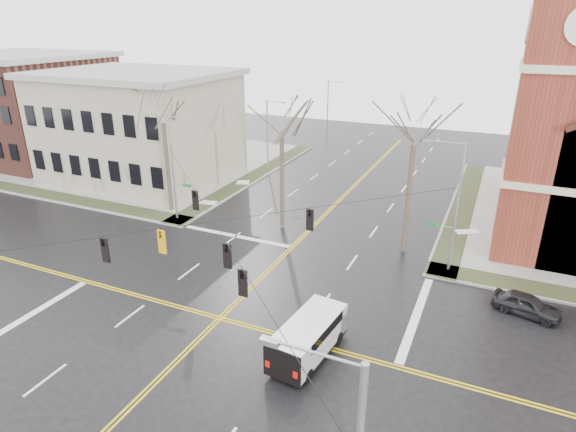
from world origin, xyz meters
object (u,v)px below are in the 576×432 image
at_px(signal_pole_ne, 454,205).
at_px(signal_pole_nw, 174,165).
at_px(tree_ne, 414,137).
at_px(cargo_van, 310,334).
at_px(tree_nw_near, 282,131).
at_px(parked_car_a, 527,305).
at_px(tree_nw_far, 163,117).
at_px(streetlight_north_b, 329,106).
at_px(streetlight_north_a, 269,133).

height_order(signal_pole_ne, signal_pole_nw, same).
bearing_deg(tree_ne, signal_pole_nw, -174.86).
bearing_deg(cargo_van, tree_nw_near, 126.28).
distance_m(signal_pole_ne, parked_car_a, 7.56).
bearing_deg(signal_pole_nw, tree_nw_far, 142.52).
height_order(parked_car_a, tree_nw_near, tree_nw_near).
bearing_deg(signal_pole_ne, cargo_van, -113.36).
xyz_separation_m(streetlight_north_b, parked_car_a, (27.04, -40.12, -3.81)).
bearing_deg(signal_pole_nw, streetlight_north_a, 87.68).
relative_size(cargo_van, parked_car_a, 1.44).
xyz_separation_m(streetlight_north_a, parked_car_a, (27.04, -20.12, -3.81)).
xyz_separation_m(signal_pole_nw, parked_car_a, (27.71, -3.62, -4.30)).
bearing_deg(signal_pole_nw, parked_car_a, -7.43).
xyz_separation_m(tree_nw_near, tree_ne, (10.36, -0.57, 0.60)).
height_order(cargo_van, parked_car_a, cargo_van).
relative_size(streetlight_north_b, tree_nw_near, 0.71).
distance_m(signal_pole_nw, streetlight_north_a, 16.52).
bearing_deg(signal_pole_nw, streetlight_north_b, 88.95).
bearing_deg(signal_pole_nw, cargo_van, -35.29).
bearing_deg(tree_nw_near, tree_ne, -3.15).
bearing_deg(streetlight_north_a, cargo_van, -59.91).
relative_size(streetlight_north_b, tree_nw_far, 0.67).
bearing_deg(streetlight_north_b, signal_pole_ne, -58.95).
distance_m(tree_nw_far, tree_ne, 21.13).
xyz_separation_m(streetlight_north_a, tree_nw_near, (8.28, -14.19, 3.73)).
relative_size(streetlight_north_a, tree_ne, 0.66).
distance_m(signal_pole_ne, signal_pole_nw, 22.64).
bearing_deg(tree_nw_near, streetlight_north_a, 120.27).
distance_m(cargo_van, tree_nw_far, 24.68).
bearing_deg(parked_car_a, signal_pole_nw, 95.94).
bearing_deg(parked_car_a, cargo_van, 143.22).
bearing_deg(tree_nw_near, signal_pole_nw, -165.54).
bearing_deg(tree_nw_far, signal_pole_nw, -37.48).
bearing_deg(signal_pole_ne, tree_nw_near, 170.43).
bearing_deg(signal_pole_nw, tree_ne, 5.14).
relative_size(parked_car_a, tree_nw_near, 0.34).
bearing_deg(tree_nw_near, streetlight_north_b, 103.62).
relative_size(streetlight_north_a, tree_nw_far, 0.67).
bearing_deg(streetlight_north_a, parked_car_a, -36.64).
relative_size(signal_pole_nw, streetlight_north_a, 1.12).
xyz_separation_m(signal_pole_ne, streetlight_north_b, (-21.97, 36.50, -0.48)).
bearing_deg(cargo_van, tree_nw_far, 150.86).
distance_m(signal_pole_ne, tree_ne, 5.38).
bearing_deg(streetlight_north_b, tree_ne, -61.79).
distance_m(signal_pole_nw, streetlight_north_b, 36.51).
bearing_deg(tree_nw_far, cargo_van, -35.50).
xyz_separation_m(streetlight_north_b, cargo_van, (16.67, -48.77, -3.27)).
distance_m(signal_pole_nw, tree_nw_near, 9.80).
height_order(signal_pole_nw, tree_ne, tree_ne).
xyz_separation_m(streetlight_north_a, tree_ne, (18.64, -14.76, 4.33)).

